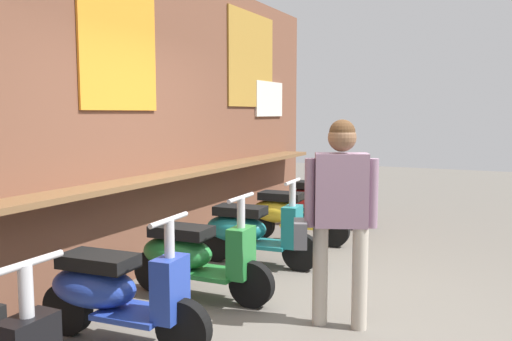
# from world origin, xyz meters

# --- Properties ---
(ground_plane) EXTENTS (25.25, 25.25, 0.00)m
(ground_plane) POSITION_xyz_m (0.00, 0.00, 0.00)
(ground_plane) COLOR #605B54
(market_stall_facade) EXTENTS (9.02, 0.61, 3.25)m
(market_stall_facade) POSITION_xyz_m (0.00, 2.02, 1.63)
(market_stall_facade) COLOR brown
(market_stall_facade) RESTS_ON ground_plane
(scooter_blue) EXTENTS (0.49, 1.40, 0.97)m
(scooter_blue) POSITION_xyz_m (-1.10, 1.08, 0.39)
(scooter_blue) COLOR #233D9E
(scooter_blue) RESTS_ON ground_plane
(scooter_green) EXTENTS (0.46, 1.40, 0.97)m
(scooter_green) POSITION_xyz_m (-0.03, 1.08, 0.39)
(scooter_green) COLOR #237533
(scooter_green) RESTS_ON ground_plane
(scooter_teal) EXTENTS (0.50, 1.40, 0.97)m
(scooter_teal) POSITION_xyz_m (1.12, 1.08, 0.39)
(scooter_teal) COLOR #197075
(scooter_teal) RESTS_ON ground_plane
(scooter_yellow) EXTENTS (0.48, 1.40, 0.97)m
(scooter_yellow) POSITION_xyz_m (2.26, 1.08, 0.39)
(scooter_yellow) COLOR gold
(scooter_yellow) RESTS_ON ground_plane
(scooter_red) EXTENTS (0.46, 1.40, 0.97)m
(scooter_red) POSITION_xyz_m (3.40, 1.08, 0.39)
(scooter_red) COLOR red
(scooter_red) RESTS_ON ground_plane
(shopper_with_handbag) EXTENTS (0.44, 0.64, 1.62)m
(shopper_with_handbag) POSITION_xyz_m (-0.09, -0.29, 0.98)
(shopper_with_handbag) COLOR #ADA393
(shopper_with_handbag) RESTS_ON ground_plane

